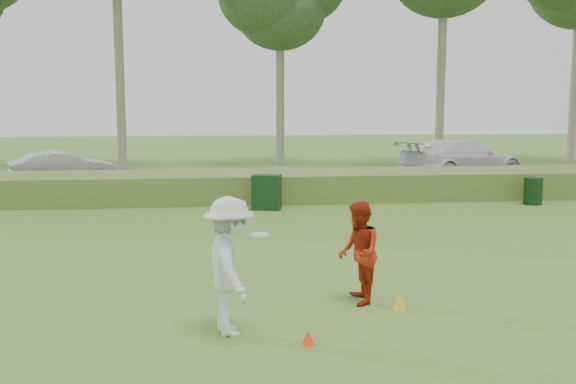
{
  "coord_description": "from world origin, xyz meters",
  "views": [
    {
      "loc": [
        -1.57,
        -9.34,
        3.09
      ],
      "look_at": [
        0.0,
        4.0,
        1.3
      ],
      "focal_mm": 40.0,
      "sensor_mm": 36.0,
      "label": 1
    }
  ],
  "objects": [
    {
      "name": "ground",
      "position": [
        0.0,
        0.0,
        0.0
      ],
      "size": [
        120.0,
        120.0,
        0.0
      ],
      "primitive_type": "plane",
      "color": "#417025",
      "rests_on": "ground"
    },
    {
      "name": "reed_strip",
      "position": [
        0.0,
        12.0,
        0.45
      ],
      "size": [
        80.0,
        3.0,
        0.9
      ],
      "primitive_type": "cube",
      "color": "#506D2B",
      "rests_on": "ground"
    },
    {
      "name": "park_road",
      "position": [
        0.0,
        17.0,
        0.03
      ],
      "size": [
        80.0,
        6.0,
        0.06
      ],
      "primitive_type": "cube",
      "color": "#2D2D2D",
      "rests_on": "ground"
    },
    {
      "name": "player_white",
      "position": [
        -1.37,
        -0.83,
        0.95
      ],
      "size": [
        1.0,
        1.34,
        1.9
      ],
      "rotation": [
        0.0,
        0.0,
        1.76
      ],
      "color": "silver",
      "rests_on": "ground"
    },
    {
      "name": "player_red",
      "position": [
        0.69,
        0.32,
        0.81
      ],
      "size": [
        0.67,
        0.83,
        1.63
      ],
      "primitive_type": "imported",
      "rotation": [
        0.0,
        0.0,
        -1.64
      ],
      "color": "#A0240D",
      "rests_on": "ground"
    },
    {
      "name": "cone_orange",
      "position": [
        -0.37,
        -1.38,
        0.1
      ],
      "size": [
        0.17,
        0.17,
        0.19
      ],
      "primitive_type": "cone",
      "color": "#FF3D0D",
      "rests_on": "ground"
    },
    {
      "name": "cone_yellow",
      "position": [
        1.24,
        -0.1,
        0.12
      ],
      "size": [
        0.23,
        0.23,
        0.25
      ],
      "primitive_type": "cone",
      "color": "yellow",
      "rests_on": "ground"
    },
    {
      "name": "utility_cabinet",
      "position": [
        0.03,
        9.77,
        0.53
      ],
      "size": [
        0.96,
        0.74,
        1.06
      ],
      "primitive_type": "cube",
      "rotation": [
        0.0,
        0.0,
        -0.29
      ],
      "color": "black",
      "rests_on": "ground"
    },
    {
      "name": "trash_bin",
      "position": [
        8.53,
        9.79,
        0.43
      ],
      "size": [
        0.63,
        0.63,
        0.87
      ],
      "primitive_type": "cylinder",
      "rotation": [
        0.0,
        0.0,
        0.1
      ],
      "color": "black",
      "rests_on": "ground"
    },
    {
      "name": "car_mid",
      "position": [
        -7.33,
        16.3,
        0.73
      ],
      "size": [
        4.27,
        2.82,
        1.33
      ],
      "primitive_type": "imported",
      "rotation": [
        0.0,
        0.0,
        1.96
      ],
      "color": "silver",
      "rests_on": "park_road"
    },
    {
      "name": "car_right",
      "position": [
        8.95,
        16.82,
        0.9
      ],
      "size": [
        6.22,
        4.27,
        1.67
      ],
      "primitive_type": "imported",
      "rotation": [
        0.0,
        0.0,
        1.94
      ],
      "color": "white",
      "rests_on": "park_road"
    }
  ]
}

